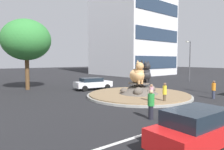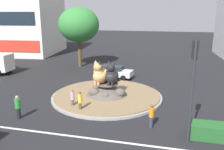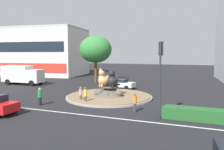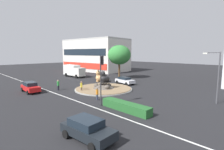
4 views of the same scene
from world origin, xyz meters
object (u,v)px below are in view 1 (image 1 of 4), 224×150
parked_car_right (93,83)px  broadleaf_tree_behind_island (26,40)px  pedestrian_green_shirt (151,104)px  streetlight_arm (189,58)px  pedestrian_yellow_shirt (165,93)px  cat_statue_calico (137,75)px  pedestrian_orange_shirt (214,89)px  cat_statue_black (143,74)px  office_tower (133,0)px  pedestrian_pink_shirt (151,94)px  hatchback_near_shophouse (198,128)px

parked_car_right → broadleaf_tree_behind_island: bearing=149.5°
pedestrian_green_shirt → parked_car_right: size_ratio=0.38×
broadleaf_tree_behind_island → streetlight_arm: bearing=-16.7°
broadleaf_tree_behind_island → streetlight_arm: 23.76m
pedestrian_yellow_shirt → cat_statue_calico: bearing=-76.0°
pedestrian_orange_shirt → parked_car_right: pedestrian_orange_shirt is taller
cat_statue_black → streetlight_arm: streetlight_arm is taller
pedestrian_yellow_shirt → pedestrian_orange_shirt: size_ratio=1.05×
streetlight_arm → pedestrian_yellow_shirt: 18.96m
pedestrian_yellow_shirt → office_tower: bearing=-106.4°
office_tower → streetlight_arm: size_ratio=5.54×
pedestrian_yellow_shirt → parked_car_right: 10.31m
cat_statue_black → broadleaf_tree_behind_island: (-7.36, 11.33, 3.65)m
broadleaf_tree_behind_island → parked_car_right: 9.07m
streetlight_arm → pedestrian_green_shirt: bearing=11.7°
streetlight_arm → pedestrian_yellow_shirt: size_ratio=3.77×
pedestrian_yellow_shirt → pedestrian_pink_shirt: bearing=-11.4°
cat_statue_black → pedestrian_pink_shirt: (-2.40, -3.07, -1.23)m
cat_statue_calico → pedestrian_orange_shirt: bearing=62.4°
streetlight_arm → hatchback_near_shophouse: (-22.51, -14.07, -2.90)m
cat_statue_calico → hatchback_near_shophouse: size_ratio=0.48×
hatchback_near_shophouse → office_tower: bearing=51.4°
office_tower → pedestrian_pink_shirt: bearing=-134.0°
pedestrian_orange_shirt → hatchback_near_shophouse: 11.99m
office_tower → pedestrian_green_shirt: (-26.18, -28.77, -16.82)m
pedestrian_pink_shirt → pedestrian_green_shirt: (-3.04, -2.61, 0.05)m
pedestrian_pink_shirt → streetlight_arm: bearing=33.4°
pedestrian_orange_shirt → pedestrian_green_shirt: bearing=-121.0°
cat_statue_black → pedestrian_orange_shirt: cat_statue_black is taller
cat_statue_black → pedestrian_orange_shirt: (3.84, -4.85, -1.22)m
pedestrian_yellow_shirt → pedestrian_pink_shirt: 1.05m
cat_statue_calico → pedestrian_orange_shirt: (4.80, -4.68, -1.24)m
cat_statue_black → pedestrian_yellow_shirt: bearing=-25.8°
office_tower → streetlight_arm: bearing=-108.7°
pedestrian_pink_shirt → parked_car_right: size_ratio=0.36×
pedestrian_green_shirt → parked_car_right: (4.03, 12.32, -0.16)m
cat_statue_black → pedestrian_green_shirt: cat_statue_black is taller
cat_statue_black → pedestrian_green_shirt: bearing=-46.7°
office_tower → hatchback_near_shophouse: bearing=-133.0°
hatchback_near_shophouse → parked_car_right: (5.78, 16.18, -0.09)m
streetlight_arm → pedestrian_yellow_shirt: bearing=11.5°
parked_car_right → streetlight_arm: bearing=0.6°
cat_statue_black → cat_statue_calico: bearing=-83.2°
office_tower → parked_car_right: office_tower is taller
cat_statue_black → pedestrian_orange_shirt: size_ratio=1.30×
pedestrian_yellow_shirt → hatchback_near_shophouse: 8.15m
cat_statue_black → pedestrian_orange_shirt: 6.30m
pedestrian_pink_shirt → hatchback_near_shophouse: (-4.79, -6.47, -0.02)m
pedestrian_orange_shirt → pedestrian_pink_shirt: bearing=-142.1°
broadleaf_tree_behind_island → office_tower: bearing=22.7°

